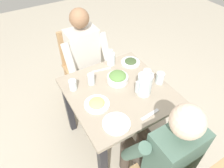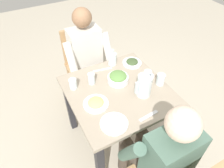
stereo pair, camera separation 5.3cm
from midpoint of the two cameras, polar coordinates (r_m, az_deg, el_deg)
name	(u,v)px [view 1 (the left image)]	position (r m, az deg, el deg)	size (l,w,h in m)	color
ground_plane	(117,137)	(2.30, 0.74, -14.70)	(8.00, 8.00, 0.00)	#B7AD99
dining_table	(118,101)	(1.83, 0.90, -4.71)	(0.83, 0.83, 0.73)	gray
chair_near	(81,62)	(2.42, -9.34, 6.01)	(0.40, 0.40, 0.90)	tan
diner_near	(87,61)	(2.17, -7.60, 6.33)	(0.48, 0.53, 1.19)	silver
diner_far	(161,150)	(1.50, 12.60, -17.68)	(0.48, 0.53, 1.19)	#4C6B5B
water_pitcher	(144,85)	(1.66, 8.14, -0.18)	(0.16, 0.12, 0.19)	silver
salad_bowl	(118,78)	(1.78, 0.72, 1.80)	(0.19, 0.19, 0.09)	white
plate_yoghurt	(116,122)	(1.49, 0.17, -10.74)	(0.21, 0.21, 0.05)	white
plate_fries	(97,103)	(1.61, -5.22, -5.46)	(0.20, 0.20, 0.04)	white
plate_dolmas	(131,62)	(2.01, 4.46, 6.23)	(0.19, 0.19, 0.04)	white
water_glass_center	(91,79)	(1.77, -6.72, 1.35)	(0.06, 0.06, 0.10)	silver
water_glass_near_left	(73,85)	(1.75, -11.76, -0.26)	(0.07, 0.07, 0.09)	silver
water_glass_far_left	(147,75)	(1.81, 8.87, 2.48)	(0.07, 0.07, 0.11)	silver
water_glass_by_pitcher	(160,78)	(1.81, 12.46, 1.62)	(0.07, 0.07, 0.10)	silver
oil_carafe	(111,59)	(1.97, -1.09, 6.93)	(0.08, 0.08, 0.16)	silver
fork_near	(150,115)	(1.57, 9.62, -8.46)	(0.17, 0.03, 0.01)	silver
knife_near	(102,70)	(1.93, -3.69, 4.00)	(0.18, 0.02, 0.01)	silver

